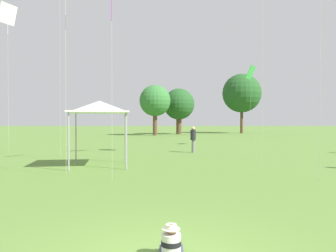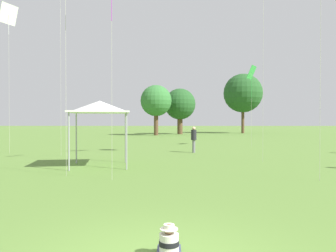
% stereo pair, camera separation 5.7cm
% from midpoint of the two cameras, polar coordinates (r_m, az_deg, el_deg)
% --- Properties ---
extents(seated_toddler, '(0.39, 0.49, 0.55)m').
position_cam_midpoint_polar(seated_toddler, '(5.61, 0.24, -19.84)').
color(seated_toddler, '#383D56').
rests_on(seated_toddler, ground).
extents(person_standing_1, '(0.41, 0.41, 1.82)m').
position_cam_midpoint_polar(person_standing_1, '(22.91, 4.33, -1.95)').
color(person_standing_1, slate).
rests_on(person_standing_1, ground).
extents(canopy_tent, '(3.24, 3.24, 3.19)m').
position_cam_midpoint_polar(canopy_tent, '(16.26, -11.97, 3.20)').
color(canopy_tent, white).
rests_on(canopy_tent, ground).
extents(kite_4, '(1.08, 1.28, 6.99)m').
position_cam_midpoint_polar(kite_4, '(29.63, 14.17, 8.81)').
color(kite_4, green).
rests_on(kite_4, ground).
extents(kite_7, '(0.86, 1.37, 10.11)m').
position_cam_midpoint_polar(kite_7, '(25.78, -26.20, 16.78)').
color(kite_7, white).
rests_on(kite_7, ground).
extents(distant_tree_0, '(5.28, 5.28, 7.75)m').
position_cam_midpoint_polar(distant_tree_0, '(55.67, 1.88, 3.78)').
color(distant_tree_0, brown).
rests_on(distant_tree_0, ground).
extents(distant_tree_1, '(4.86, 4.86, 7.84)m').
position_cam_midpoint_polar(distant_tree_1, '(51.11, -2.31, 4.39)').
color(distant_tree_1, brown).
rests_on(distant_tree_1, ground).
extents(distant_tree_2, '(7.05, 7.05, 10.85)m').
position_cam_midpoint_polar(distant_tree_2, '(61.42, 12.70, 5.59)').
color(distant_tree_2, brown).
rests_on(distant_tree_2, ground).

